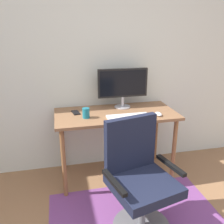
{
  "coord_description": "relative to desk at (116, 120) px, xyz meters",
  "views": [
    {
      "loc": [
        -0.3,
        -0.55,
        1.62
      ],
      "look_at": [
        0.18,
        1.57,
        0.86
      ],
      "focal_mm": 39.13,
      "sensor_mm": 36.0,
      "label": 1
    }
  ],
  "objects": [
    {
      "name": "keyboard",
      "position": [
        0.09,
        -0.16,
        0.1
      ],
      "size": [
        0.43,
        0.13,
        0.02
      ],
      "primitive_type": "cube",
      "color": "white",
      "rests_on": "desk"
    },
    {
      "name": "wall_back",
      "position": [
        -0.28,
        0.38,
        0.63
      ],
      "size": [
        6.0,
        0.1,
        2.6
      ],
      "primitive_type": "cube",
      "color": "silver",
      "rests_on": "ground"
    },
    {
      "name": "monitor",
      "position": [
        0.12,
        0.17,
        0.35
      ],
      "size": [
        0.55,
        0.18,
        0.44
      ],
      "color": "#B2B2B7",
      "rests_on": "desk"
    },
    {
      "name": "computer_mouse",
      "position": [
        0.4,
        -0.18,
        0.11
      ],
      "size": [
        0.06,
        0.1,
        0.03
      ],
      "primitive_type": "ellipsoid",
      "color": "white",
      "rests_on": "desk"
    },
    {
      "name": "area_rug",
      "position": [
        0.02,
        -0.75,
        -0.67
      ],
      "size": [
        1.53,
        1.07,
        0.01
      ],
      "primitive_type": "cube",
      "color": "#773F7E",
      "rests_on": "ground"
    },
    {
      "name": "desk",
      "position": [
        0.0,
        0.0,
        0.0
      ],
      "size": [
        1.28,
        0.61,
        0.76
      ],
      "color": "brown",
      "rests_on": "ground"
    },
    {
      "name": "coffee_cup",
      "position": [
        -0.33,
        -0.09,
        0.14
      ],
      "size": [
        0.07,
        0.07,
        0.1
      ],
      "primitive_type": "cylinder",
      "color": "#1A7288",
      "rests_on": "desk"
    },
    {
      "name": "cell_phone",
      "position": [
        -0.42,
        0.09,
        0.09
      ],
      "size": [
        0.09,
        0.15,
        0.01
      ],
      "primitive_type": "cube",
      "rotation": [
        0.0,
        0.0,
        0.17
      ],
      "color": "black",
      "rests_on": "desk"
    },
    {
      "name": "office_chair",
      "position": [
        0.0,
        -0.79,
        -0.26
      ],
      "size": [
        0.62,
        0.58,
        0.95
      ],
      "rotation": [
        0.0,
        0.0,
        0.24
      ],
      "color": "slate",
      "rests_on": "ground"
    }
  ]
}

